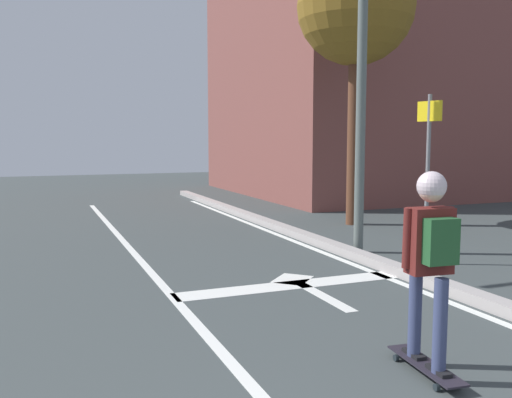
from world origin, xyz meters
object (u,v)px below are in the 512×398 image
skater (431,245)px  roadside_tree (356,8)px  street_sign_post (428,155)px  skateboard (425,365)px  traffic_signal_mast (304,9)px

skater → roadside_tree: (3.66, 7.12, 3.64)m
street_sign_post → skateboard: bearing=-128.5°
roadside_tree → traffic_signal_mast: bearing=-133.9°
skateboard → traffic_signal_mast: traffic_signal_mast is taller
skateboard → skater: bearing=-95.8°
skateboard → street_sign_post: bearing=51.5°
skater → skateboard: bearing=84.2°
skateboard → roadside_tree: roadside_tree is taller
skater → street_sign_post: (2.61, 3.30, 0.59)m
skateboard → roadside_tree: bearing=62.8°
skater → street_sign_post: 4.25m
street_sign_post → traffic_signal_mast: bearing=144.0°
skateboard → skater: skater is taller
traffic_signal_mast → street_sign_post: bearing=-36.0°
traffic_signal_mast → skater: bearing=-103.5°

